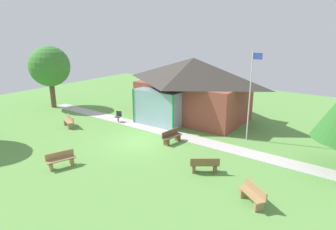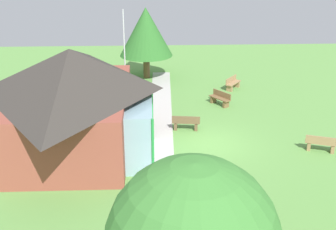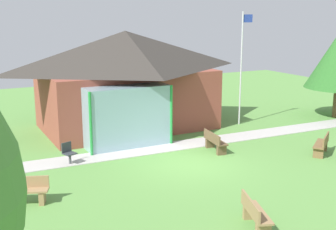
{
  "view_description": "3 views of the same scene",
  "coord_description": "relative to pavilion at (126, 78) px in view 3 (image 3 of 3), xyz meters",
  "views": [
    {
      "loc": [
        12.08,
        -13.94,
        7.21
      ],
      "look_at": [
        0.21,
        2.79,
        1.19
      ],
      "focal_mm": 31.88,
      "sensor_mm": 36.0,
      "label": 1
    },
    {
      "loc": [
        -19.8,
        2.87,
        9.63
      ],
      "look_at": [
        0.82,
        2.0,
        1.27
      ],
      "focal_mm": 46.8,
      "sensor_mm": 36.0,
      "label": 2
    },
    {
      "loc": [
        -8.28,
        -14.11,
        5.78
      ],
      "look_at": [
        0.44,
        2.77,
        1.37
      ],
      "focal_mm": 46.9,
      "sensor_mm": 36.0,
      "label": 3
    }
  ],
  "objects": [
    {
      "name": "pavilion",
      "position": [
        0.0,
        0.0,
        0.0
      ],
      "size": [
        9.29,
        6.88,
        4.94
      ],
      "color": "brown",
      "rests_on": "ground_plane"
    },
    {
      "name": "bench_front_center",
      "position": [
        -1.0,
        -11.76,
        -2.18
      ],
      "size": [
        0.92,
        1.56,
        0.84
      ],
      "rotation": [
        0.0,
        0.0,
        4.37
      ],
      "color": "#9E7A51",
      "rests_on": "ground_plane"
    },
    {
      "name": "footpath",
      "position": [
        0.06,
        -4.0,
        -2.57
      ],
      "size": [
        25.39,
        2.09,
        0.03
      ],
      "primitive_type": "cube",
      "rotation": [
        0.0,
        0.0,
        -0.03
      ],
      "color": "#BCB7B2",
      "rests_on": "ground_plane"
    },
    {
      "name": "flagpole",
      "position": [
        5.64,
        -2.05,
        0.65
      ],
      "size": [
        0.64,
        0.08,
        5.88
      ],
      "color": "silver",
      "rests_on": "ground_plane"
    },
    {
      "name": "bench_rear_near_path",
      "position": [
        1.84,
        -5.42,
        -2.18
      ],
      "size": [
        0.62,
        1.54,
        0.84
      ],
      "rotation": [
        0.0,
        0.0,
        4.59
      ],
      "color": "brown",
      "rests_on": "ground_plane"
    },
    {
      "name": "ground_plane",
      "position": [
        0.06,
        -6.42,
        -2.59
      ],
      "size": [
        44.0,
        44.0,
        0.0
      ],
      "primitive_type": "plane",
      "color": "#609947"
    },
    {
      "name": "patio_chair_west",
      "position": [
        -4.16,
        -4.18,
        -2.17
      ],
      "size": [
        0.57,
        0.57,
        0.86
      ],
      "rotation": [
        0.0,
        0.0,
        3.5
      ],
      "color": "#33383D",
      "rests_on": "ground_plane"
    },
    {
      "name": "bench_mid_right",
      "position": [
        5.59,
        -7.86,
        -2.18
      ],
      "size": [
        1.47,
        1.24,
        0.84
      ],
      "rotation": [
        0.0,
        0.0,
        0.63
      ],
      "color": "brown",
      "rests_on": "ground_plane"
    },
    {
      "name": "bench_mid_left",
      "position": [
        -6.37,
        -7.2,
        -2.18
      ],
      "size": [
        1.56,
        0.96,
        0.84
      ],
      "rotation": [
        0.0,
        0.0,
        2.77
      ],
      "color": "#9E7A51",
      "rests_on": "ground_plane"
    }
  ]
}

